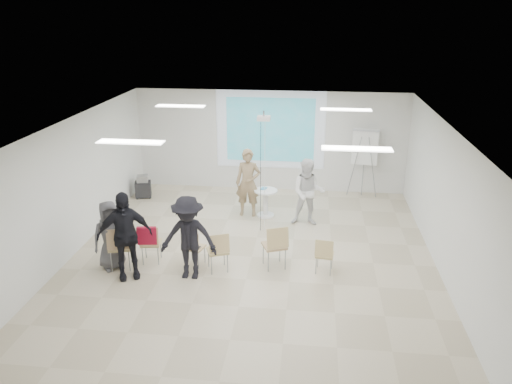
# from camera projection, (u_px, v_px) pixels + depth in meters

# --- Properties ---
(floor) EXTENTS (8.00, 9.00, 0.10)m
(floor) POSITION_uv_depth(u_px,v_px,m) (252.00, 259.00, 11.17)
(floor) COLOR beige
(floor) RESTS_ON ground
(ceiling) EXTENTS (8.00, 9.00, 0.10)m
(ceiling) POSITION_uv_depth(u_px,v_px,m) (251.00, 122.00, 10.09)
(ceiling) COLOR white
(ceiling) RESTS_ON wall_back
(wall_back) EXTENTS (8.00, 0.10, 3.00)m
(wall_back) POSITION_uv_depth(u_px,v_px,m) (270.00, 141.00, 14.87)
(wall_back) COLOR silver
(wall_back) RESTS_ON floor
(wall_left) EXTENTS (0.10, 9.00, 3.00)m
(wall_left) POSITION_uv_depth(u_px,v_px,m) (71.00, 187.00, 11.07)
(wall_left) COLOR silver
(wall_left) RESTS_ON floor
(wall_right) EXTENTS (0.10, 9.00, 3.00)m
(wall_right) POSITION_uv_depth(u_px,v_px,m) (448.00, 202.00, 10.20)
(wall_right) COLOR silver
(wall_right) RESTS_ON floor
(projection_halo) EXTENTS (3.20, 0.01, 2.30)m
(projection_halo) POSITION_uv_depth(u_px,v_px,m) (270.00, 130.00, 14.69)
(projection_halo) COLOR silver
(projection_halo) RESTS_ON wall_back
(projection_image) EXTENTS (2.60, 0.01, 1.90)m
(projection_image) POSITION_uv_depth(u_px,v_px,m) (270.00, 130.00, 14.67)
(projection_image) COLOR teal
(projection_image) RESTS_ON wall_back
(pedestal_table) EXTENTS (0.75, 0.75, 0.76)m
(pedestal_table) POSITION_uv_depth(u_px,v_px,m) (266.00, 201.00, 13.18)
(pedestal_table) COLOR white
(pedestal_table) RESTS_ON floor
(player_left) EXTENTS (0.76, 0.52, 2.05)m
(player_left) POSITION_uv_depth(u_px,v_px,m) (248.00, 178.00, 13.07)
(player_left) COLOR #987F5D
(player_left) RESTS_ON floor
(player_right) EXTENTS (0.93, 0.74, 1.92)m
(player_right) POSITION_uv_depth(u_px,v_px,m) (308.00, 189.00, 12.51)
(player_right) COLOR white
(player_right) RESTS_ON floor
(controller_left) EXTENTS (0.04, 0.11, 0.04)m
(controller_left) POSITION_uv_depth(u_px,v_px,m) (256.00, 164.00, 13.17)
(controller_left) COLOR silver
(controller_left) RESTS_ON player_left
(controller_right) EXTENTS (0.04, 0.11, 0.04)m
(controller_right) POSITION_uv_depth(u_px,v_px,m) (302.00, 173.00, 12.64)
(controller_right) COLOR white
(controller_right) RESTS_ON player_right
(chair_far_left) EXTENTS (0.56, 0.58, 0.97)m
(chair_far_left) POSITION_uv_depth(u_px,v_px,m) (120.00, 245.00, 10.43)
(chair_far_left) COLOR tan
(chair_far_left) RESTS_ON floor
(chair_left_mid) EXTENTS (0.47, 0.49, 0.88)m
(chair_left_mid) POSITION_uv_depth(u_px,v_px,m) (150.00, 241.00, 10.71)
(chair_left_mid) COLOR tan
(chair_left_mid) RESTS_ON floor
(chair_left_inner) EXTENTS (0.47, 0.50, 0.82)m
(chair_left_inner) POSITION_uv_depth(u_px,v_px,m) (193.00, 246.00, 10.59)
(chair_left_inner) COLOR tan
(chair_left_inner) RESTS_ON floor
(chair_center) EXTENTS (0.56, 0.58, 0.90)m
(chair_center) POSITION_uv_depth(u_px,v_px,m) (218.00, 249.00, 10.35)
(chair_center) COLOR tan
(chair_center) RESTS_ON floor
(chair_right_inner) EXTENTS (0.62, 0.64, 0.99)m
(chair_right_inner) POSITION_uv_depth(u_px,v_px,m) (276.00, 244.00, 10.45)
(chair_right_inner) COLOR tan
(chair_right_inner) RESTS_ON floor
(chair_right_far) EXTENTS (0.42, 0.44, 0.80)m
(chair_right_far) POSITION_uv_depth(u_px,v_px,m) (324.00, 253.00, 10.30)
(chair_right_far) COLOR #CFB878
(chair_right_far) RESTS_ON floor
(red_jacket) EXTENTS (0.41, 0.14, 0.39)m
(red_jacket) POSITION_uv_depth(u_px,v_px,m) (147.00, 236.00, 10.50)
(red_jacket) COLOR #B21530
(red_jacket) RESTS_ON chair_left_mid
(laptop) EXTENTS (0.35, 0.29, 0.02)m
(laptop) POSITION_uv_depth(u_px,v_px,m) (195.00, 246.00, 10.68)
(laptop) COLOR black
(laptop) RESTS_ON chair_left_inner
(audience_left) EXTENTS (1.44, 1.20, 2.13)m
(audience_left) POSITION_uv_depth(u_px,v_px,m) (124.00, 229.00, 9.97)
(audience_left) COLOR black
(audience_left) RESTS_ON floor
(audience_mid) EXTENTS (1.30, 0.71, 2.01)m
(audience_mid) POSITION_uv_depth(u_px,v_px,m) (188.00, 232.00, 9.98)
(audience_mid) COLOR black
(audience_mid) RESTS_ON floor
(audience_outer) EXTENTS (0.99, 0.93, 1.69)m
(audience_outer) POSITION_uv_depth(u_px,v_px,m) (110.00, 231.00, 10.41)
(audience_outer) COLOR #525256
(audience_outer) RESTS_ON floor
(flipchart_easel) EXTENTS (0.86, 0.66, 2.00)m
(flipchart_easel) POSITION_uv_depth(u_px,v_px,m) (365.00, 148.00, 14.23)
(flipchart_easel) COLOR #96989E
(flipchart_easel) RESTS_ON floor
(av_cart) EXTENTS (0.52, 0.46, 0.67)m
(av_cart) POSITION_uv_depth(u_px,v_px,m) (143.00, 187.00, 14.55)
(av_cart) COLOR black
(av_cart) RESTS_ON floor
(ceiling_projector) EXTENTS (0.30, 0.25, 3.00)m
(ceiling_projector) POSITION_uv_depth(u_px,v_px,m) (264.00, 124.00, 11.60)
(ceiling_projector) COLOR white
(ceiling_projector) RESTS_ON ceiling
(fluor_panel_nw) EXTENTS (1.20, 0.30, 0.02)m
(fluor_panel_nw) POSITION_uv_depth(u_px,v_px,m) (181.00, 106.00, 12.20)
(fluor_panel_nw) COLOR white
(fluor_panel_nw) RESTS_ON ceiling
(fluor_panel_ne) EXTENTS (1.20, 0.30, 0.02)m
(fluor_panel_ne) POSITION_uv_depth(u_px,v_px,m) (346.00, 110.00, 11.77)
(fluor_panel_ne) COLOR white
(fluor_panel_ne) RESTS_ON ceiling
(fluor_panel_sw) EXTENTS (1.20, 0.30, 0.02)m
(fluor_panel_sw) POSITION_uv_depth(u_px,v_px,m) (131.00, 142.00, 8.94)
(fluor_panel_sw) COLOR white
(fluor_panel_sw) RESTS_ON ceiling
(fluor_panel_se) EXTENTS (1.20, 0.30, 0.02)m
(fluor_panel_se) POSITION_uv_depth(u_px,v_px,m) (357.00, 149.00, 8.51)
(fluor_panel_se) COLOR white
(fluor_panel_se) RESTS_ON ceiling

